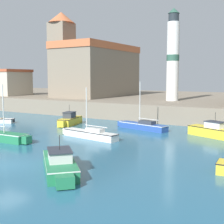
{
  "coord_description": "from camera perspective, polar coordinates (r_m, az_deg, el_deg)",
  "views": [
    {
      "loc": [
        16.6,
        -13.77,
        5.81
      ],
      "look_at": [
        -1.19,
        15.47,
        2.0
      ],
      "focal_mm": 50.0,
      "sensor_mm": 36.0,
      "label": 1
    }
  ],
  "objects": [
    {
      "name": "church",
      "position": [
        58.59,
        -3.66,
        8.1
      ],
      "size": [
        13.32,
        17.41,
        15.54
      ],
      "color": "gray",
      "rests_on": "quay_seawall"
    },
    {
      "name": "motorboat_green_1",
      "position": [
        19.69,
        -9.53,
        -9.32
      ],
      "size": [
        5.46,
        5.34,
        2.34
      ],
      "color": "#237A4C",
      "rests_on": "ground"
    },
    {
      "name": "sailboat_white_6",
      "position": [
        30.04,
        -4.08,
        -3.98
      ],
      "size": [
        6.72,
        1.98,
        4.86
      ],
      "color": "white",
      "rests_on": "ground"
    },
    {
      "name": "motorboat_yellow_4",
      "position": [
        31.97,
        18.18,
        -3.34
      ],
      "size": [
        5.66,
        3.3,
        2.47
      ],
      "color": "yellow",
      "rests_on": "ground"
    },
    {
      "name": "quay_seawall",
      "position": [
        58.61,
        14.76,
        1.59
      ],
      "size": [
        120.0,
        40.0,
        2.31
      ],
      "primitive_type": "cube",
      "color": "gray",
      "rests_on": "ground"
    },
    {
      "name": "sailboat_green_3",
      "position": [
        30.43,
        -19.47,
        -4.18
      ],
      "size": [
        6.39,
        1.63,
        5.19
      ],
      "color": "#237A4C",
      "rests_on": "ground"
    },
    {
      "name": "dinghy_white_9",
      "position": [
        42.43,
        -19.5,
        -1.47
      ],
      "size": [
        3.47,
        2.07,
        0.64
      ],
      "color": "white",
      "rests_on": "ground"
    },
    {
      "name": "lighthouse",
      "position": [
        47.77,
        11.08,
        9.96
      ],
      "size": [
        1.86,
        1.86,
        13.59
      ],
      "color": "silver",
      "rests_on": "quay_seawall"
    },
    {
      "name": "motorboat_yellow_2",
      "position": [
        38.78,
        -7.75,
        -1.45
      ],
      "size": [
        2.58,
        5.18,
        2.49
      ],
      "color": "yellow",
      "rests_on": "ground"
    },
    {
      "name": "harbor_shed_mid_row",
      "position": [
        64.21,
        -17.96,
        5.19
      ],
      "size": [
        5.53,
        6.68,
        5.04
      ],
      "color": "#BCB29E",
      "rests_on": "quay_seawall"
    },
    {
      "name": "ground_plane",
      "position": [
        22.34,
        -18.57,
        -9.07
      ],
      "size": [
        200.0,
        200.0,
        0.0
      ],
      "primitive_type": "plane",
      "color": "#28607F"
    },
    {
      "name": "sailboat_blue_7",
      "position": [
        35.15,
        5.57,
        -2.48
      ],
      "size": [
        6.67,
        2.64,
        5.33
      ],
      "color": "#284C9E",
      "rests_on": "ground"
    }
  ]
}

